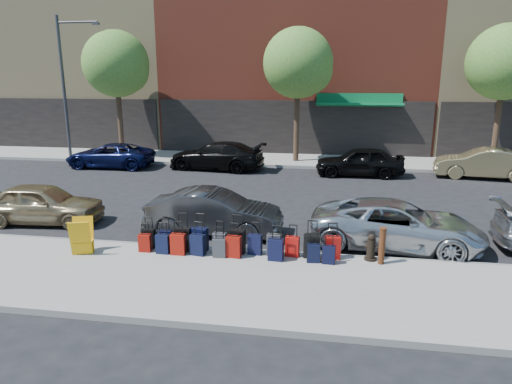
% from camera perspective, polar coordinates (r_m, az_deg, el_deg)
% --- Properties ---
extents(ground, '(120.00, 120.00, 0.00)m').
position_cam_1_polar(ground, '(17.06, 0.90, -2.15)').
color(ground, black).
rests_on(ground, ground).
extents(sidewalk_near, '(60.00, 4.00, 0.15)m').
position_cam_1_polar(sidewalk_near, '(11.05, -4.04, -11.21)').
color(sidewalk_near, gray).
rests_on(sidewalk_near, ground).
extents(sidewalk_far, '(60.00, 4.00, 0.15)m').
position_cam_1_polar(sidewalk_far, '(26.73, 3.99, 4.00)').
color(sidewalk_far, gray).
rests_on(sidewalk_far, ground).
extents(curb_near, '(60.00, 0.08, 0.15)m').
position_cam_1_polar(curb_near, '(12.86, -1.99, -7.40)').
color(curb_near, gray).
rests_on(curb_near, ground).
extents(curb_far, '(60.00, 0.08, 0.15)m').
position_cam_1_polar(curb_far, '(24.75, 3.56, 3.18)').
color(curb_far, gray).
rests_on(curb_far, ground).
extents(building_left, '(15.00, 12.12, 16.00)m').
position_cam_1_polar(building_left, '(38.92, -20.03, 18.11)').
color(building_left, tan).
rests_on(building_left, ground).
extents(building_center, '(17.00, 12.85, 20.00)m').
position_cam_1_polar(building_center, '(34.65, 5.61, 22.77)').
color(building_center, maroon).
rests_on(building_center, ground).
extents(tree_left, '(3.80, 3.80, 7.27)m').
position_cam_1_polar(tree_left, '(28.45, -16.81, 14.87)').
color(tree_left, black).
rests_on(tree_left, sidewalk_far).
extents(tree_center, '(3.80, 3.80, 7.27)m').
position_cam_1_polar(tree_center, '(25.76, 5.58, 15.52)').
color(tree_center, black).
rests_on(tree_center, sidewalk_far).
extents(tree_right, '(3.80, 3.80, 7.27)m').
position_cam_1_polar(tree_right, '(27.18, 28.96, 13.80)').
color(tree_right, black).
rests_on(tree_right, sidewalk_far).
extents(streetlight, '(2.59, 0.18, 8.00)m').
position_cam_1_polar(streetlight, '(29.22, -22.64, 12.89)').
color(streetlight, '#333338').
rests_on(streetlight, sidewalk_far).
extents(suitcase_front_0, '(0.37, 0.21, 0.88)m').
position_cam_1_polar(suitcase_front_0, '(13.17, -13.27, -5.63)').
color(suitcase_front_0, black).
rests_on(suitcase_front_0, sidewalk_near).
extents(suitcase_front_1, '(0.37, 0.21, 0.87)m').
position_cam_1_polar(suitcase_front_1, '(12.95, -11.25, -5.87)').
color(suitcase_front_1, black).
rests_on(suitcase_front_1, sidewalk_near).
extents(suitcase_front_2, '(0.44, 0.25, 1.06)m').
position_cam_1_polar(suitcase_front_2, '(12.76, -9.14, -5.80)').
color(suitcase_front_2, black).
rests_on(suitcase_front_2, sidewalk_near).
extents(suitcase_front_3, '(0.47, 0.30, 1.04)m').
position_cam_1_polar(suitcase_front_3, '(12.70, -7.03, -5.84)').
color(suitcase_front_3, black).
rests_on(suitcase_front_3, sidewalk_near).
extents(suitcase_front_4, '(0.38, 0.22, 0.89)m').
position_cam_1_polar(suitcase_front_4, '(12.51, -4.57, -6.34)').
color(suitcase_front_4, '#39393D').
rests_on(suitcase_front_4, sidewalk_near).
extents(suitcase_front_5, '(0.46, 0.28, 1.06)m').
position_cam_1_polar(suitcase_front_5, '(12.45, -2.41, -6.14)').
color(suitcase_front_5, black).
rests_on(suitcase_front_5, sidewalk_near).
extents(suitcase_front_6, '(0.39, 0.25, 0.89)m').
position_cam_1_polar(suitcase_front_6, '(12.36, -0.13, -6.55)').
color(suitcase_front_6, black).
rests_on(suitcase_front_6, sidewalk_near).
extents(suitcase_front_7, '(0.39, 0.22, 0.94)m').
position_cam_1_polar(suitcase_front_7, '(12.29, 2.28, -6.61)').
color(suitcase_front_7, '#333337').
rests_on(suitcase_front_7, sidewalk_near).
extents(suitcase_front_8, '(0.38, 0.23, 0.87)m').
position_cam_1_polar(suitcase_front_8, '(12.27, 4.57, -6.79)').
color(suitcase_front_8, '#B50F0B').
rests_on(suitcase_front_8, sidewalk_near).
extents(suitcase_front_9, '(0.43, 0.24, 1.02)m').
position_cam_1_polar(suitcase_front_9, '(12.21, 6.98, -6.73)').
color(suitcase_front_9, black).
rests_on(suitcase_front_9, sidewalk_near).
extents(suitcase_front_10, '(0.43, 0.29, 0.97)m').
position_cam_1_polar(suitcase_front_10, '(12.23, 9.53, -6.87)').
color(suitcase_front_10, '#A10D0A').
rests_on(suitcase_front_10, sidewalk_near).
extents(suitcase_back_0, '(0.34, 0.20, 0.79)m').
position_cam_1_polar(suitcase_back_0, '(12.91, -13.70, -6.19)').
color(suitcase_back_0, maroon).
rests_on(suitcase_back_0, sidewalk_near).
extents(suitcase_back_1, '(0.37, 0.23, 0.86)m').
position_cam_1_polar(suitcase_back_1, '(12.67, -11.55, -6.37)').
color(suitcase_back_1, black).
rests_on(suitcase_back_1, sidewalk_near).
extents(suitcase_back_2, '(0.39, 0.23, 0.92)m').
position_cam_1_polar(suitcase_back_2, '(12.52, -9.71, -6.45)').
color(suitcase_back_2, '#9B140A').
rests_on(suitcase_back_2, sidewalk_near).
extents(suitcase_back_3, '(0.42, 0.29, 0.92)m').
position_cam_1_polar(suitcase_back_3, '(12.41, -7.29, -6.55)').
color(suitcase_back_3, black).
rests_on(suitcase_back_3, sidewalk_near).
extents(suitcase_back_4, '(0.35, 0.22, 0.83)m').
position_cam_1_polar(suitcase_back_4, '(12.22, -4.60, -6.96)').
color(suitcase_back_4, '#35353A').
rests_on(suitcase_back_4, sidewalk_near).
extents(suitcase_back_5, '(0.41, 0.26, 0.93)m').
position_cam_1_polar(suitcase_back_5, '(12.18, -2.80, -6.83)').
color(suitcase_back_5, maroon).
rests_on(suitcase_back_5, sidewalk_near).
extents(suitcase_back_7, '(0.41, 0.27, 0.93)m').
position_cam_1_polar(suitcase_back_7, '(11.97, 2.49, -7.21)').
color(suitcase_back_7, black).
rests_on(suitcase_back_7, sidewalk_near).
extents(suitcase_back_9, '(0.35, 0.23, 0.79)m').
position_cam_1_polar(suitcase_back_9, '(11.95, 7.19, -7.59)').
color(suitcase_back_9, black).
rests_on(suitcase_back_9, sidewalk_near).
extents(suitcase_back_10, '(0.33, 0.21, 0.77)m').
position_cam_1_polar(suitcase_back_10, '(11.92, 9.07, -7.73)').
color(suitcase_back_10, black).
rests_on(suitcase_back_10, sidewalk_near).
extents(fire_hydrant, '(0.37, 0.32, 0.71)m').
position_cam_1_polar(fire_hydrant, '(12.34, 14.17, -6.79)').
color(fire_hydrant, black).
rests_on(fire_hydrant, sidewalk_near).
extents(bollard, '(0.18, 0.18, 0.97)m').
position_cam_1_polar(bollard, '(12.10, 15.47, -6.44)').
color(bollard, '#38190C').
rests_on(bollard, sidewalk_near).
extents(display_rack, '(0.69, 0.73, 0.97)m').
position_cam_1_polar(display_rack, '(13.19, -20.95, -5.24)').
color(display_rack, '#EBA90D').
rests_on(display_rack, sidewalk_near).
extents(car_near_0, '(4.14, 1.97, 1.37)m').
position_cam_1_polar(car_near_0, '(16.90, -25.21, -1.30)').
color(car_near_0, '#9C865F').
rests_on(car_near_0, ground).
extents(car_near_1, '(4.25, 1.60, 1.39)m').
position_cam_1_polar(car_near_1, '(14.31, -5.25, -2.56)').
color(car_near_1, '#333336').
rests_on(car_near_1, ground).
extents(car_near_2, '(5.10, 2.84, 1.35)m').
position_cam_1_polar(car_near_2, '(13.78, 17.20, -3.91)').
color(car_near_2, silver).
rests_on(car_near_2, ground).
extents(car_far_0, '(4.72, 2.24, 1.30)m').
position_cam_1_polar(car_far_0, '(26.07, -17.78, 4.38)').
color(car_far_0, '#0D1239').
rests_on(car_far_0, ground).
extents(car_far_1, '(5.28, 2.64, 1.47)m').
position_cam_1_polar(car_far_1, '(24.32, -4.98, 4.54)').
color(car_far_1, black).
rests_on(car_far_1, ground).
extents(car_far_2, '(4.31, 1.80, 1.46)m').
position_cam_1_polar(car_far_2, '(23.20, 12.82, 3.75)').
color(car_far_2, black).
rests_on(car_far_2, ground).
extents(car_far_3, '(4.64, 2.16, 1.47)m').
position_cam_1_polar(car_far_3, '(24.66, 26.55, 3.22)').
color(car_far_3, '#9C8E5F').
rests_on(car_far_3, ground).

